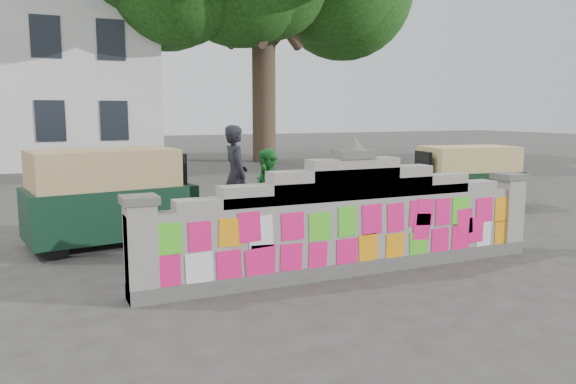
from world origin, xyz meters
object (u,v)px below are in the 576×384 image
(rickshaw_left, at_px, (109,195))
(rickshaw_right, at_px, (465,177))
(cyclist_bike, at_px, (236,210))
(pedestrian, at_px, (267,193))
(cyclist_rider, at_px, (236,189))

(rickshaw_left, xyz_separation_m, rickshaw_right, (8.33, 0.24, -0.09))
(cyclist_bike, bearing_deg, pedestrian, -95.13)
(rickshaw_right, bearing_deg, rickshaw_left, 11.18)
(cyclist_bike, xyz_separation_m, rickshaw_right, (6.15, 0.77, 0.24))
(cyclist_rider, distance_m, rickshaw_left, 2.25)
(rickshaw_left, distance_m, rickshaw_right, 8.34)
(cyclist_rider, height_order, pedestrian, cyclist_rider)
(cyclist_bike, relative_size, rickshaw_right, 0.74)
(cyclist_rider, distance_m, rickshaw_right, 6.20)
(cyclist_bike, relative_size, rickshaw_left, 0.66)
(cyclist_bike, height_order, rickshaw_left, rickshaw_left)
(cyclist_bike, bearing_deg, rickshaw_right, -81.13)
(cyclist_rider, relative_size, rickshaw_left, 0.59)
(cyclist_bike, bearing_deg, rickshaw_left, 78.11)
(cyclist_bike, relative_size, cyclist_rider, 1.12)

